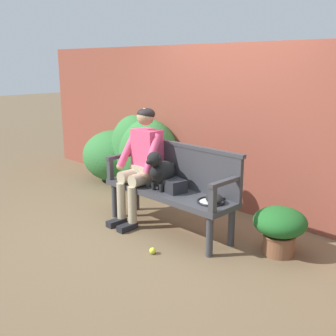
# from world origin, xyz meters

# --- Properties ---
(ground_plane) EXTENTS (40.00, 40.00, 0.00)m
(ground_plane) POSITION_xyz_m (0.00, 0.00, 0.00)
(ground_plane) COLOR brown
(brick_garden_fence) EXTENTS (8.00, 0.30, 2.08)m
(brick_garden_fence) POSITION_xyz_m (0.00, 1.22, 1.04)
(brick_garden_fence) COLOR brown
(brick_garden_fence) RESTS_ON ground
(hedge_bush_far_left) EXTENTS (0.95, 0.82, 1.06)m
(hedge_bush_far_left) POSITION_xyz_m (-1.26, 0.85, 0.53)
(hedge_bush_far_left) COLOR #337538
(hedge_bush_far_left) RESTS_ON ground
(hedge_bush_mid_left) EXTENTS (1.07, 0.98, 0.81)m
(hedge_bush_mid_left) POSITION_xyz_m (-2.04, 0.83, 0.40)
(hedge_bush_mid_left) COLOR #337538
(hedge_bush_mid_left) RESTS_ON ground
(hedge_bush_mid_right) EXTENTS (0.74, 0.50, 0.65)m
(hedge_bush_mid_right) POSITION_xyz_m (-1.84, 0.89, 0.33)
(hedge_bush_mid_right) COLOR #286B2D
(hedge_bush_mid_right) RESTS_ON ground
(hedge_bush_far_right) EXTENTS (0.87, 0.68, 1.09)m
(hedge_bush_far_right) POSITION_xyz_m (-1.58, 0.87, 0.55)
(hedge_bush_far_right) COLOR #337538
(hedge_bush_far_right) RESTS_ON ground
(garden_bench) EXTENTS (1.66, 0.47, 0.48)m
(garden_bench) POSITION_xyz_m (0.00, 0.00, 0.41)
(garden_bench) COLOR #38383D
(garden_bench) RESTS_ON ground
(bench_backrest) EXTENTS (1.70, 0.06, 0.50)m
(bench_backrest) POSITION_xyz_m (0.00, 0.21, 0.73)
(bench_backrest) COLOR #38383D
(bench_backrest) RESTS_ON garden_bench
(bench_armrest_left_end) EXTENTS (0.06, 0.47, 0.28)m
(bench_armrest_left_end) POSITION_xyz_m (-0.79, -0.08, 0.68)
(bench_armrest_left_end) COLOR #38383D
(bench_armrest_left_end) RESTS_ON garden_bench
(bench_armrest_right_end) EXTENTS (0.06, 0.47, 0.28)m
(bench_armrest_right_end) POSITION_xyz_m (0.79, -0.08, 0.68)
(bench_armrest_right_end) COLOR #38383D
(bench_armrest_right_end) RESTS_ON garden_bench
(person_seated) EXTENTS (0.56, 0.64, 1.35)m
(person_seated) POSITION_xyz_m (-0.42, -0.01, 0.75)
(person_seated) COLOR black
(person_seated) RESTS_ON ground
(dog_on_bench) EXTENTS (0.23, 0.45, 0.45)m
(dog_on_bench) POSITION_xyz_m (-0.06, -0.05, 0.70)
(dog_on_bench) COLOR black
(dog_on_bench) RESTS_ON garden_bench
(tennis_racket) EXTENTS (0.34, 0.58, 0.03)m
(tennis_racket) POSITION_xyz_m (0.61, 0.04, 0.49)
(tennis_racket) COLOR black
(tennis_racket) RESTS_ON garden_bench
(baseball_glove) EXTENTS (0.28, 0.27, 0.09)m
(baseball_glove) POSITION_xyz_m (0.64, 0.02, 0.52)
(baseball_glove) COLOR black
(baseball_glove) RESTS_ON garden_bench
(sports_bag) EXTENTS (0.31, 0.24, 0.14)m
(sports_bag) POSITION_xyz_m (0.07, -0.00, 0.55)
(sports_bag) COLOR #232328
(sports_bag) RESTS_ON garden_bench
(tennis_ball) EXTENTS (0.07, 0.07, 0.07)m
(tennis_ball) POSITION_xyz_m (0.32, -0.54, 0.03)
(tennis_ball) COLOR #CCDB33
(tennis_ball) RESTS_ON ground
(potted_plant) EXTENTS (0.52, 0.52, 0.48)m
(potted_plant) POSITION_xyz_m (1.20, 0.35, 0.29)
(potted_plant) COLOR brown
(potted_plant) RESTS_ON ground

